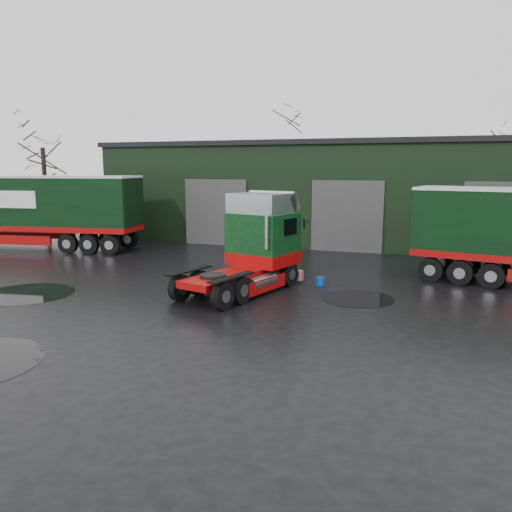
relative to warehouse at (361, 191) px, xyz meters
The scene contains 10 objects.
ground 20.35m from the warehouse, 95.71° to the right, with size 100.00×100.00×0.00m, color black.
warehouse is the anchor object (origin of this frame).
hero_tractor 17.13m from the warehouse, 98.10° to the right, with size 2.57×6.05×3.76m, color #0B3414, non-canonical shape.
trailer_left 21.11m from the warehouse, 148.63° to the right, with size 2.83×13.83×4.30m, color silver, non-canonical shape.
wash_bucket 14.94m from the warehouse, 88.84° to the right, with size 0.36×0.36×0.34m, color #0742AB.
tree_left 20.64m from the warehouse, 157.17° to the right, with size 4.40×4.40×8.50m, color black, non-canonical shape.
tree_back_a 12.90m from the warehouse, 128.66° to the left, with size 4.40×4.40×9.50m, color black, non-canonical shape.
tree_back_b 12.82m from the warehouse, 51.34° to the left, with size 4.40×4.40×7.50m, color black, non-canonical shape.
puddle_1 16.69m from the warehouse, 82.93° to the right, with size 2.65×2.65×0.01m, color black.
puddle_2 22.22m from the warehouse, 116.87° to the right, with size 3.51×3.51×0.01m, color black.
Camera 1 is at (6.20, -14.12, 4.70)m, focal length 35.00 mm.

